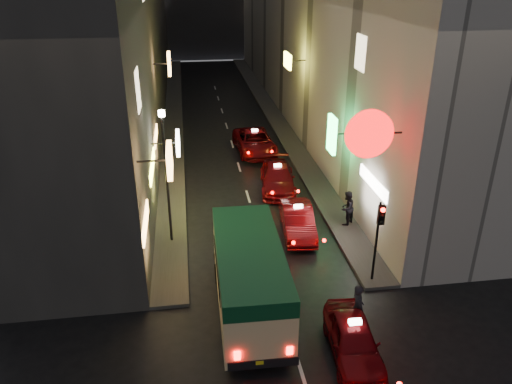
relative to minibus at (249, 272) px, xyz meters
name	(u,v)px	position (x,y,z in m)	size (l,w,h in m)	color
building_left	(116,5)	(-6.75, 26.61, 7.20)	(7.41, 52.00, 18.00)	#383533
building_right	(319,3)	(9.25, 26.61, 7.20)	(8.26, 52.00, 18.00)	#A7A199
sidewalk_left	(174,117)	(-3.00, 26.62, -1.73)	(1.50, 52.00, 0.15)	#43413E
sidewalk_right	(272,113)	(5.50, 26.62, -1.73)	(1.50, 52.00, 0.15)	#43413E
minibus	(249,272)	(0.00, 0.00, 0.00)	(2.45, 6.67, 2.86)	beige
taxi_near	(354,337)	(3.10, -2.74, -1.04)	(2.32, 4.92, 1.69)	#64070C
taxi_second	(298,219)	(3.10, 5.67, -1.02)	(2.47, 5.10, 1.74)	#64070C
taxi_third	(278,176)	(3.08, 10.96, -1.00)	(2.65, 5.23, 1.77)	#64070C
taxi_far	(255,140)	(2.65, 17.25, -0.94)	(2.55, 5.57, 1.90)	#64070C
pedestrian_crossing	(358,304)	(3.69, -1.41, -0.78)	(0.67, 0.43, 2.05)	black
pedestrian_sidewalk	(347,206)	(5.62, 5.96, -0.66)	(0.75, 0.47, 1.99)	black
traffic_light	(379,226)	(5.25, 1.09, 0.88)	(0.26, 0.43, 3.50)	black
lamp_post	(166,169)	(-2.95, 5.62, 1.92)	(0.28, 0.28, 6.22)	black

